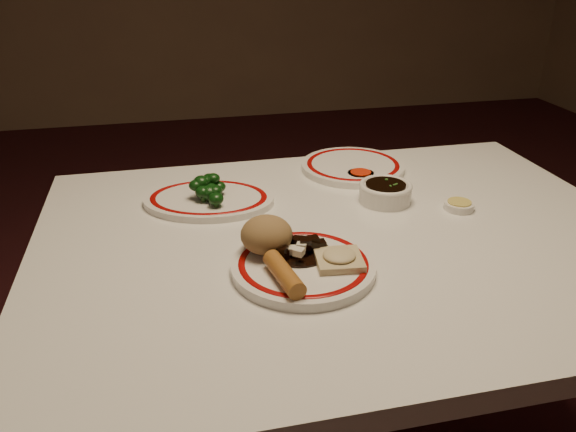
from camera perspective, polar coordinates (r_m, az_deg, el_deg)
The scene contains 12 objects.
dining_table at distance 1.15m, azimuth 5.64°, elevation -5.90°, with size 1.20×0.90×0.75m.
main_plate at distance 0.98m, azimuth 1.56°, elevation -5.10°, with size 0.33×0.33×0.02m.
rice_mound at distance 0.99m, azimuth -2.19°, elevation -1.92°, with size 0.09×0.09×0.07m, color olive.
spring_roll at distance 0.91m, azimuth -0.41°, elevation -5.91°, with size 0.03×0.03×0.11m, color #AA6B29.
fried_wonton at distance 0.97m, azimuth 5.21°, elevation -4.27°, with size 0.09×0.09×0.02m.
stirfry_heap at distance 0.99m, azimuth 1.32°, elevation -3.31°, with size 0.11×0.11×0.03m.
broccoli_plate at distance 1.24m, azimuth -8.05°, elevation 1.70°, with size 0.33×0.30×0.02m.
broccoli_pile at distance 1.23m, azimuth -8.08°, elevation 2.87°, with size 0.08×0.13×0.05m.
soy_bowl at distance 1.25m, azimuth 9.84°, elevation 2.32°, with size 0.11×0.11×0.04m.
sweet_sour_dish at distance 1.37m, azimuth 7.38°, elevation 4.11°, with size 0.06×0.06×0.02m.
mustard_dish at distance 1.26m, azimuth 16.98°, elevation 1.03°, with size 0.06×0.06×0.02m.
far_plate at distance 1.43m, azimuth 6.60°, elevation 5.05°, with size 0.34×0.34×0.02m.
Camera 1 is at (-0.32, -0.93, 1.26)m, focal length 35.00 mm.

